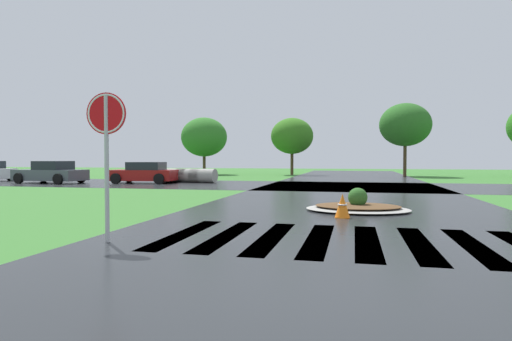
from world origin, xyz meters
name	(u,v)px	position (x,y,z in m)	size (l,w,h in m)	color
ground_plane	(332,319)	(0.00, 0.00, -0.05)	(120.00, 120.00, 0.10)	#38722D
asphalt_roadway	(347,205)	(0.00, 10.00, 0.00)	(9.50, 80.00, 0.01)	#232628
asphalt_cross_road	(350,186)	(0.00, 19.69, 0.00)	(90.00, 8.55, 0.01)	#232628
crosswalk_stripes	(342,240)	(0.00, 3.86, 0.00)	(6.75, 3.52, 0.01)	white
stop_sign	(106,131)	(-4.20, 2.73, 2.04)	(0.76, 0.10, 2.74)	#B2B5BA
median_island	(358,207)	(0.31, 8.52, 0.13)	(3.00, 2.26, 0.68)	#9E9B93
car_silver_hatch	(51,173)	(-18.22, 18.72, 0.63)	(4.51, 2.45, 1.37)	#4C545B
car_white_sedan	(144,173)	(-12.55, 20.00, 0.63)	(4.16, 2.51, 1.31)	maroon
drainage_pipe_stack	(189,176)	(-10.10, 21.33, 0.44)	(3.75, 1.32, 0.88)	#9E9B93
traffic_cone	(342,206)	(-0.08, 6.97, 0.30)	(0.40, 0.40, 0.63)	orange
background_treeline	(394,131)	(3.58, 34.89, 3.95)	(43.45, 5.10, 6.29)	#4C3823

